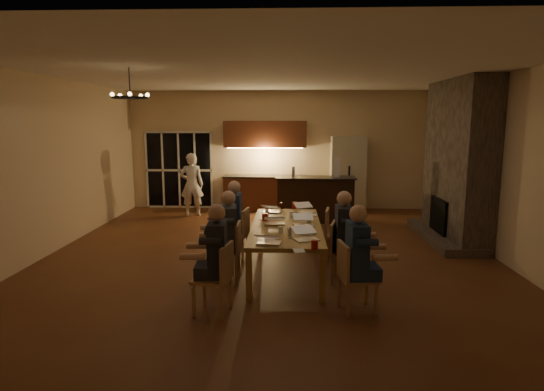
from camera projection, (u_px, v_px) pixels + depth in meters
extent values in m
plane|color=brown|center=(270.00, 255.00, 8.23)|extent=(9.00, 9.00, 0.00)
cube|color=beige|center=(277.00, 150.00, 12.43)|extent=(8.00, 0.04, 3.20)
cube|color=beige|center=(45.00, 166.00, 8.12)|extent=(0.04, 9.00, 3.20)
cube|color=beige|center=(502.00, 168.00, 7.82)|extent=(0.04, 9.00, 3.20)
cube|color=white|center=(269.00, 72.00, 7.71)|extent=(8.00, 9.00, 0.04)
cube|color=black|center=(179.00, 170.00, 12.57)|extent=(1.86, 0.08, 2.10)
cube|color=#5F534A|center=(458.00, 162.00, 9.02)|extent=(0.58, 2.50, 3.20)
cube|color=beige|center=(347.00, 174.00, 12.09)|extent=(0.90, 0.68, 2.00)
cube|color=#AA8544|center=(286.00, 248.00, 7.32)|extent=(1.10, 2.71, 0.75)
cube|color=black|center=(315.00, 199.00, 10.91)|extent=(1.90, 0.71, 1.08)
imported|color=white|center=(192.00, 185.00, 11.51)|extent=(0.62, 0.44, 1.61)
torus|color=black|center=(130.00, 98.00, 6.93)|extent=(0.57, 0.57, 0.03)
cylinder|color=white|center=(281.00, 230.00, 6.74)|extent=(0.08, 0.08, 0.10)
cylinder|color=white|center=(292.00, 214.00, 7.86)|extent=(0.08, 0.08, 0.10)
cylinder|color=white|center=(267.00, 212.00, 8.06)|extent=(0.07, 0.07, 0.10)
cylinder|color=#B5150C|center=(315.00, 245.00, 5.89)|extent=(0.09, 0.09, 0.12)
cylinder|color=#B5150C|center=(265.00, 217.00, 7.59)|extent=(0.09, 0.09, 0.12)
cylinder|color=#B5150C|center=(295.00, 205.00, 8.66)|extent=(0.10, 0.10, 0.12)
cylinder|color=#B2B2B7|center=(290.00, 232.00, 6.58)|extent=(0.07, 0.07, 0.12)
cylinder|color=#3F0F0C|center=(281.00, 206.00, 8.60)|extent=(0.07, 0.07, 0.12)
cylinder|color=#B2B2B7|center=(309.00, 218.00, 7.49)|extent=(0.07, 0.07, 0.12)
cylinder|color=white|center=(307.00, 233.00, 6.71)|extent=(0.26, 0.26, 0.02)
cylinder|color=white|center=(266.00, 240.00, 6.35)|extent=(0.25, 0.25, 0.02)
cylinder|color=white|center=(309.00, 215.00, 7.98)|extent=(0.27, 0.27, 0.02)
cube|color=white|center=(299.00, 251.00, 5.81)|extent=(0.17, 0.21, 0.01)
cylinder|color=#99999E|center=(293.00, 172.00, 10.82)|extent=(0.08, 0.08, 0.24)
cube|color=silver|center=(337.00, 168.00, 10.80)|extent=(0.16, 0.16, 0.44)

